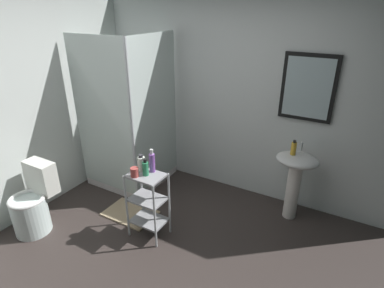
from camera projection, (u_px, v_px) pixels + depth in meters
The scene contains 13 objects.
ground_plane at pixel (150, 275), 2.89m from camera, with size 4.20×4.20×0.02m, color #372E2B.
wall_back at pixel (235, 96), 3.82m from camera, with size 4.20×0.14×2.50m.
shower_stall at pixel (132, 152), 4.18m from camera, with size 0.92×0.92×2.00m.
pedestal_sink at pixel (295, 173), 3.44m from camera, with size 0.46×0.37×0.81m.
sink_faucet at pixel (301, 146), 3.42m from camera, with size 0.03×0.03×0.10m, color silver.
toilet at pixel (33, 204), 3.35m from camera, with size 0.37×0.49×0.76m.
storage_cart at pixel (148, 200), 3.21m from camera, with size 0.38×0.28×0.74m.
hand_soap_bottle at pixel (294, 148), 3.32m from camera, with size 0.06×0.06×0.16m.
lotion_bottle_white at pixel (141, 164), 3.13m from camera, with size 0.08×0.08×0.18m.
body_wash_bottle_green at pixel (145, 168), 3.05m from camera, with size 0.06×0.06×0.18m.
conditioner_bottle_purple at pixel (152, 162), 3.11m from camera, with size 0.06×0.06×0.25m.
rinse_cup at pixel (135, 172), 3.04m from camera, with size 0.08×0.08×0.09m, color #B24742.
bath_mat at pixel (130, 213), 3.70m from camera, with size 0.60×0.40×0.02m, color tan.
Camera 1 is at (1.39, -1.65, 2.30)m, focal length 28.93 mm.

